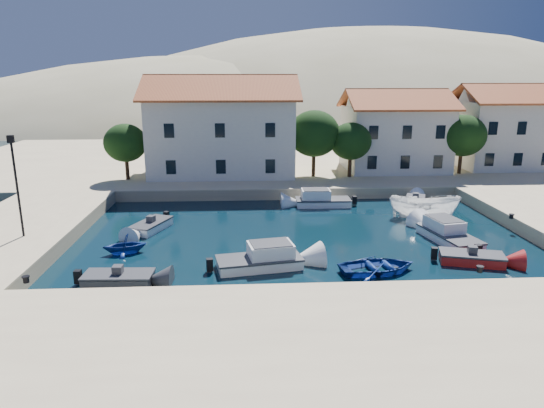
{
  "coord_description": "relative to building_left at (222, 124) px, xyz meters",
  "views": [
    {
      "loc": [
        -3.75,
        -21.3,
        10.56
      ],
      "look_at": [
        -1.92,
        11.1,
        2.0
      ],
      "focal_mm": 32.0,
      "sensor_mm": 36.0,
      "label": 1
    }
  ],
  "objects": [
    {
      "name": "ground",
      "position": [
        6.0,
        -28.0,
        -5.94
      ],
      "size": [
        400.0,
        400.0,
        0.0
      ],
      "primitive_type": "plane",
      "color": "black",
      "rests_on": "ground"
    },
    {
      "name": "quay_south",
      "position": [
        6.0,
        -34.0,
        -5.44
      ],
      "size": [
        52.0,
        12.0,
        1.0
      ],
      "primitive_type": "cube",
      "color": "tan",
      "rests_on": "ground"
    },
    {
      "name": "quay_west",
      "position": [
        -13.0,
        -18.0,
        -5.44
      ],
      "size": [
        8.0,
        20.0,
        1.0
      ],
      "primitive_type": "cube",
      "color": "tan",
      "rests_on": "ground"
    },
    {
      "name": "quay_north",
      "position": [
        8.0,
        10.0,
        -5.44
      ],
      "size": [
        80.0,
        36.0,
        1.0
      ],
      "primitive_type": "cube",
      "color": "tan",
      "rests_on": "ground"
    },
    {
      "name": "hills",
      "position": [
        26.64,
        95.62,
        -29.34
      ],
      "size": [
        254.0,
        176.0,
        99.0
      ],
      "color": "tan",
      "rests_on": "ground"
    },
    {
      "name": "building_left",
      "position": [
        0.0,
        0.0,
        0.0
      ],
      "size": [
        14.7,
        9.45,
        9.7
      ],
      "color": "white",
      "rests_on": "quay_north"
    },
    {
      "name": "building_mid",
      "position": [
        18.0,
        1.0,
        -0.71
      ],
      "size": [
        10.5,
        8.4,
        8.3
      ],
      "color": "white",
      "rests_on": "quay_north"
    },
    {
      "name": "building_right",
      "position": [
        30.0,
        2.0,
        -0.46
      ],
      "size": [
        9.45,
        8.4,
        8.8
      ],
      "color": "white",
      "rests_on": "quay_north"
    },
    {
      "name": "trees",
      "position": [
        10.51,
        -2.54,
        -1.1
      ],
      "size": [
        37.3,
        5.3,
        6.45
      ],
      "color": "#382314",
      "rests_on": "quay_north"
    },
    {
      "name": "lamppost",
      "position": [
        -11.5,
        -20.0,
        -1.18
      ],
      "size": [
        0.35,
        0.25,
        6.22
      ],
      "color": "black",
      "rests_on": "quay_west"
    },
    {
      "name": "bollards",
      "position": [
        8.8,
        -24.13,
        -4.79
      ],
      "size": [
        29.36,
        9.56,
        0.3
      ],
      "color": "black",
      "rests_on": "ground"
    },
    {
      "name": "motorboat_grey_sw",
      "position": [
        -4.44,
        -25.41,
        -5.64
      ],
      "size": [
        3.65,
        1.75,
        1.25
      ],
      "rotation": [
        0.0,
        0.0,
        -0.05
      ],
      "color": "#37383D",
      "rests_on": "ground"
    },
    {
      "name": "cabin_cruiser_south",
      "position": [
        2.98,
        -23.51,
        -5.46
      ],
      "size": [
        5.1,
        2.88,
        1.6
      ],
      "rotation": [
        0.0,
        0.0,
        0.18
      ],
      "color": "white",
      "rests_on": "ground"
    },
    {
      "name": "rowboat_south",
      "position": [
        9.57,
        -24.49,
        -5.94
      ],
      "size": [
        4.78,
        3.75,
        0.9
      ],
      "primitive_type": "imported",
      "rotation": [
        0.0,
        0.0,
        1.73
      ],
      "color": "navy",
      "rests_on": "ground"
    },
    {
      "name": "motorboat_red_se",
      "position": [
        15.37,
        -23.53,
        -5.64
      ],
      "size": [
        3.86,
        2.5,
        1.25
      ],
      "rotation": [
        0.0,
        0.0,
        -0.27
      ],
      "color": "maroon",
      "rests_on": "ground"
    },
    {
      "name": "cabin_cruiser_east",
      "position": [
        15.62,
        -19.73,
        -5.46
      ],
      "size": [
        2.94,
        5.31,
        1.6
      ],
      "rotation": [
        0.0,
        0.0,
        1.76
      ],
      "color": "white",
      "rests_on": "ground"
    },
    {
      "name": "boat_east",
      "position": [
        15.88,
        -14.34,
        -5.94
      ],
      "size": [
        5.58,
        3.28,
        2.03
      ],
      "primitive_type": "imported",
      "rotation": [
        0.0,
        0.0,
        1.3
      ],
      "color": "white",
      "rests_on": "ground"
    },
    {
      "name": "motorboat_white_ne",
      "position": [
        16.62,
        -10.37,
        -5.64
      ],
      "size": [
        2.59,
        3.6,
        1.25
      ],
      "rotation": [
        0.0,
        0.0,
        1.21
      ],
      "color": "white",
      "rests_on": "ground"
    },
    {
      "name": "rowboat_west",
      "position": [
        -5.2,
        -20.69,
        -5.94
      ],
      "size": [
        3.08,
        2.82,
        1.37
      ],
      "primitive_type": "imported",
      "rotation": [
        0.0,
        0.0,
        -1.31
      ],
      "color": "navy",
      "rests_on": "ground"
    },
    {
      "name": "motorboat_white_west",
      "position": [
        -4.45,
        -16.08,
        -5.64
      ],
      "size": [
        2.78,
        3.9,
        1.25
      ],
      "rotation": [
        0.0,
        0.0,
        -1.95
      ],
      "color": "white",
      "rests_on": "ground"
    },
    {
      "name": "cabin_cruiser_north",
      "position": [
        8.77,
        -10.14,
        -5.46
      ],
      "size": [
        4.59,
        2.0,
        1.6
      ],
      "rotation": [
        0.0,
        0.0,
        3.13
      ],
      "color": "white",
      "rests_on": "ground"
    }
  ]
}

